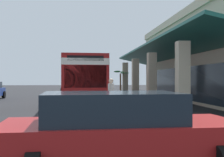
{
  "coord_description": "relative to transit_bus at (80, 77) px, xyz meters",
  "views": [
    {
      "loc": [
        22.01,
        1.54,
        1.72
      ],
      "look_at": [
        2.76,
        3.53,
        1.74
      ],
      "focal_mm": 47.41,
      "sensor_mm": 36.0,
      "label": 1
    }
  ],
  "objects": [
    {
      "name": "transit_bus",
      "position": [
        0.0,
        0.0,
        0.0
      ],
      "size": [
        11.33,
        3.21,
        3.34
      ],
      "color": "maroon",
      "rests_on": "ground"
    },
    {
      "name": "ground",
      "position": [
        -0.78,
        6.54,
        -1.85
      ],
      "size": [
        120.0,
        120.0,
        0.0
      ],
      "primitive_type": "plane",
      "color": "#262628"
    },
    {
      "name": "curb_strip",
      "position": [
        -0.86,
        3.14,
        -1.79
      ],
      "size": [
        28.63,
        0.5,
        0.12
      ],
      "primitive_type": "cube",
      "color": "#9E998E",
      "rests_on": "ground"
    },
    {
      "name": "parked_sedan_red",
      "position": [
        15.8,
        0.78,
        -1.1
      ],
      "size": [
        2.56,
        4.47,
        1.47
      ],
      "color": "maroon",
      "rests_on": "ground"
    },
    {
      "name": "pedestrian",
      "position": [
        7.28,
        1.48,
        -0.87
      ],
      "size": [
        0.65,
        0.49,
        1.74
      ],
      "color": "#38383D",
      "rests_on": "ground"
    },
    {
      "name": "potted_palm",
      "position": [
        -9.06,
        4.1,
        -1.16
      ],
      "size": [
        1.65,
        1.67,
        2.6
      ],
      "color": "#4C4742",
      "rests_on": "ground"
    }
  ]
}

